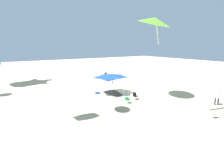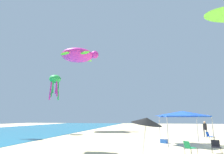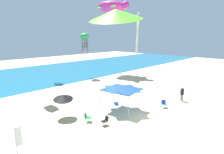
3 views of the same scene
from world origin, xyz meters
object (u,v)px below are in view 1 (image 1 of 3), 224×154
Objects in this scene: folding_chair_near_cooler at (113,82)px; banner_flag at (208,99)px; person_beachcomber at (106,75)px; canopy_tent at (110,76)px; folding_chair_left_of_tent at (128,99)px; kite_delta_lime at (154,21)px; beach_umbrella at (114,92)px; cooler_box at (97,92)px; folding_chair_right_of_tent at (135,95)px; person_far_stroller at (217,96)px.

banner_flag is (-15.53, 0.25, 1.54)m from folding_chair_near_cooler.
person_beachcomber is at bearing 34.42° from folding_chair_near_cooler.
person_beachcomber is (7.36, -3.53, -1.46)m from canopy_tent.
banner_flag reaches higher than folding_chair_left_of_tent.
canopy_tent is 0.75× the size of kite_delta_lime.
kite_delta_lime is (0.87, -6.21, 7.38)m from beach_umbrella.
folding_chair_near_cooler reaches higher than cooler_box.
canopy_tent is 11.99m from banner_flag.
beach_umbrella reaches higher than folding_chair_near_cooler.
folding_chair_left_of_tent reaches higher than cooler_box.
folding_chair_left_of_tent is at bearing -167.35° from cooler_box.
folding_chair_near_cooler is 0.24× the size of banner_flag.
kite_delta_lime reaches higher than folding_chair_near_cooler.
banner_flag is at bearing -69.92° from folding_chair_right_of_tent.
canopy_tent is at bearing -73.14° from person_beachcomber.
cooler_box is 8.39m from person_beachcomber.
folding_chair_near_cooler is at bearing -56.42° from cooler_box.
folding_chair_near_cooler is at bearing -56.31° from person_beachcomber.
folding_chair_near_cooler is at bearing -116.13° from kite_delta_lime.
folding_chair_near_cooler is 7.82m from folding_chair_right_of_tent.
beach_umbrella is at bearing 167.78° from cooler_box.
folding_chair_right_of_tent is 0.45× the size of person_beachcomber.
kite_delta_lime reaches higher than person_far_stroller.
canopy_tent is 4.93m from folding_chair_left_of_tent.
folding_chair_near_cooler is 1.00× the size of folding_chair_left_of_tent.
kite_delta_lime is at bearing -144.39° from canopy_tent.
cooler_box is 0.41× the size of person_beachcomber.
canopy_tent is 2.13× the size of person_far_stroller.
cooler_box is 0.14× the size of kite_delta_lime.
cooler_box is at bearing -75.42° from kite_delta_lime.
folding_chair_left_of_tent is at bearing -148.45° from folding_chair_right_of_tent.
person_beachcomber reaches higher than folding_chair_near_cooler.
beach_umbrella reaches higher than folding_chair_right_of_tent.
banner_flag is at bearing 170.63° from folding_chair_left_of_tent.
beach_umbrella is 11.76m from person_far_stroller.
beach_umbrella is 3.00× the size of folding_chair_left_of_tent.
folding_chair_left_of_tent is (-4.46, 0.45, -2.05)m from canopy_tent.
banner_flag is (-11.66, -2.74, -0.51)m from canopy_tent.
canopy_tent reaches higher than cooler_box.
banner_flag is 1.79× the size of person_far_stroller.
folding_chair_left_of_tent is (0.93, -2.52, -1.56)m from beach_umbrella.
canopy_tent is 2.95m from cooler_box.
banner_flag is at bearing -166.79° from canopy_tent.
canopy_tent is 4.85× the size of folding_chair_near_cooler.
person_far_stroller is 11.03m from kite_delta_lime.
person_beachcomber reaches higher than folding_chair_right_of_tent.
folding_chair_near_cooler is 14.87m from person_far_stroller.
folding_chair_right_of_tent is 0.44× the size of person_far_stroller.
folding_chair_left_of_tent is 0.16× the size of kite_delta_lime.
beach_umbrella is 3.00× the size of folding_chair_right_of_tent.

